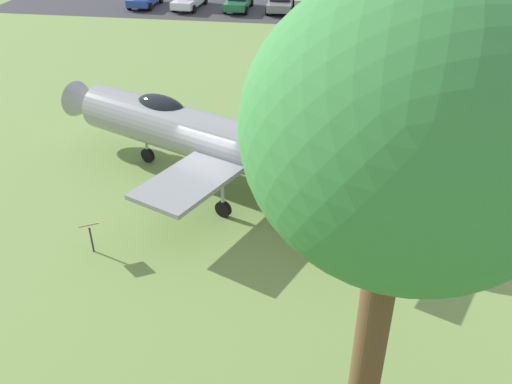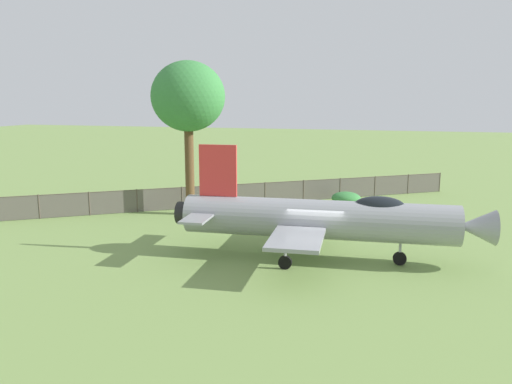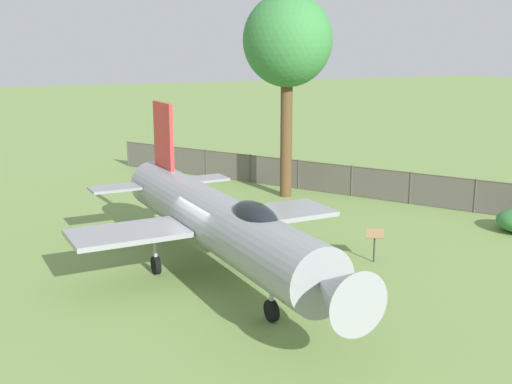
% 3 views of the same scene
% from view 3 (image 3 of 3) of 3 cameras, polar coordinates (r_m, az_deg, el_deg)
% --- Properties ---
extents(ground_plane, '(200.00, 200.00, 0.00)m').
position_cam_3_polar(ground_plane, '(20.93, -3.54, -7.59)').
color(ground_plane, '#75934C').
extents(display_jet, '(14.36, 8.97, 5.24)m').
position_cam_3_polar(display_jet, '(19.99, -3.17, -2.68)').
color(display_jet, gray).
rests_on(display_jet, ground_plane).
extents(shade_tree, '(4.67, 4.08, 9.67)m').
position_cam_3_polar(shade_tree, '(30.90, 2.78, 13.08)').
color(shade_tree, brown).
rests_on(shade_tree, ground_plane).
extents(perimeter_fence, '(27.02, 18.47, 1.54)m').
position_cam_3_polar(perimeter_fence, '(31.35, 10.93, 0.77)').
color(perimeter_fence, '#4C4238').
rests_on(perimeter_fence, ground_plane).
extents(info_plaque, '(0.66, 0.72, 1.14)m').
position_cam_3_polar(info_plaque, '(22.44, 10.46, -4.05)').
color(info_plaque, '#333333').
rests_on(info_plaque, ground_plane).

